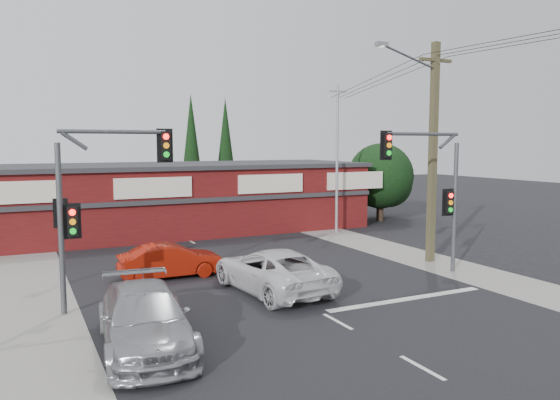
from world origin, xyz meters
name	(u,v)px	position (x,y,z in m)	size (l,w,h in m)	color
ground	(299,301)	(0.00, 0.00, 0.00)	(120.00, 120.00, 0.00)	black
road_strip	(245,271)	(0.00, 5.00, 0.01)	(14.00, 70.00, 0.01)	black
verge_left	(28,295)	(-8.50, 5.00, 0.01)	(3.00, 70.00, 0.02)	gray
verge_right	(402,253)	(8.50, 5.00, 0.01)	(3.00, 70.00, 0.02)	gray
stop_line	(407,299)	(3.50, -1.50, 0.01)	(6.50, 0.35, 0.01)	silver
white_suv	(272,270)	(-0.30, 1.59, 0.80)	(2.64, 5.72, 1.59)	silver
silver_suv	(145,319)	(-5.79, -2.07, 0.81)	(2.27, 5.57, 1.62)	#9EA0A3
red_sedan	(171,261)	(-3.11, 5.30, 0.70)	(1.47, 4.22, 1.39)	maroon
lane_dashes	(242,269)	(0.00, 5.25, 0.01)	(0.12, 48.09, 0.01)	silver
shop_building	(155,198)	(-0.99, 16.99, 2.13)	(27.30, 8.40, 4.22)	#4D0F10
tree_cluster	(379,180)	(14.69, 15.44, 2.90)	(5.90, 5.10, 5.50)	#2D2116
conifer_near	(191,143)	(3.50, 24.00, 5.48)	(1.80, 1.80, 9.25)	#2D2116
conifer_far	(226,143)	(7.00, 26.00, 5.48)	(1.80, 1.80, 9.25)	#2D2116
traffic_mast_left	(95,191)	(-6.43, 2.00, 3.93)	(3.77, 0.27, 5.97)	#47494C
traffic_mast_right	(435,181)	(6.86, 1.00, 3.95)	(3.96, 0.27, 5.97)	#47494C
pedestal_signal	(61,223)	(-7.20, 6.01, 2.41)	(0.55, 0.27, 3.38)	#47494C
utility_pole	(431,145)	(8.36, 2.99, 5.40)	(4.38, 0.59, 10.00)	#4D472B
steel_pole	(337,156)	(9.00, 12.00, 4.70)	(1.20, 0.16, 9.00)	gray
power_lines	(540,44)	(8.47, -2.47, 9.04)	(2.01, 29.00, 1.22)	black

